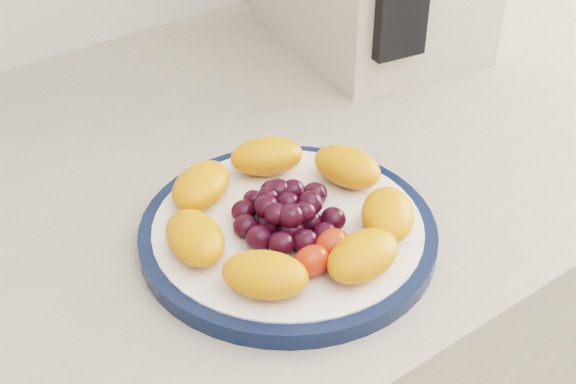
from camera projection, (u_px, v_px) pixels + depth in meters
plate_rim at (288, 234)px, 0.66m from camera, size 0.25×0.25×0.01m
plate_face at (288, 233)px, 0.66m from camera, size 0.22×0.22×0.02m
fruit_plate at (290, 212)px, 0.64m from camera, size 0.21×0.21×0.03m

